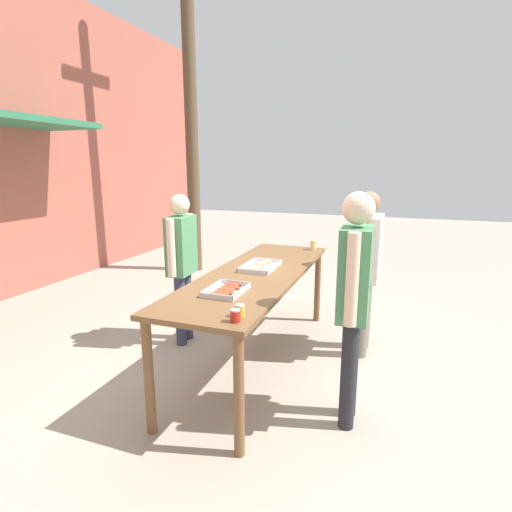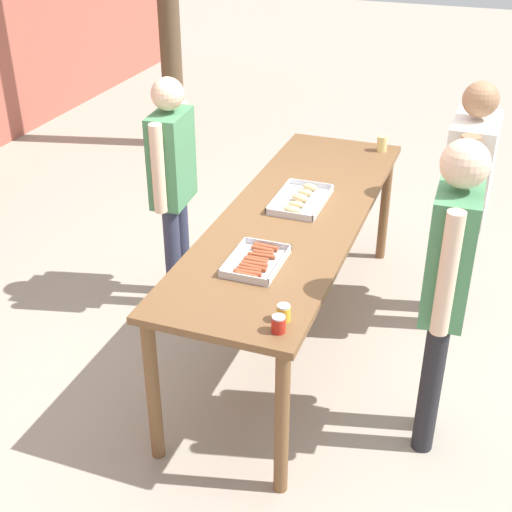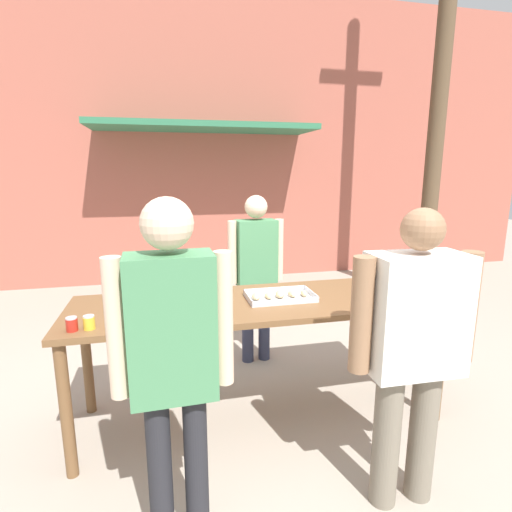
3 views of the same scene
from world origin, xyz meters
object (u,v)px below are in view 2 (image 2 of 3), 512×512
at_px(food_tray_buns, 300,200).
at_px(condiment_jar_ketchup, 284,313).
at_px(condiment_jar_mustard, 278,324).
at_px(person_customer_with_cup, 466,189).
at_px(beer_cup, 382,144).
at_px(food_tray_sausages, 256,262).
at_px(person_server_behind_table, 173,174).
at_px(person_customer_holding_hotdog, 448,274).

distance_m(food_tray_buns, condiment_jar_ketchup, 1.25).
relative_size(food_tray_buns, condiment_jar_mustard, 5.86).
relative_size(condiment_jar_mustard, person_customer_with_cup, 0.05).
bearing_deg(beer_cup, food_tray_sausages, 170.92).
height_order(food_tray_buns, person_server_behind_table, person_server_behind_table).
height_order(food_tray_buns, person_customer_holding_hotdog, person_customer_holding_hotdog).
xyz_separation_m(condiment_jar_mustard, person_customer_with_cup, (1.74, -0.63, 0.01)).
distance_m(condiment_jar_mustard, beer_cup, 2.33).
xyz_separation_m(beer_cup, person_customer_holding_hotdog, (-1.78, -0.66, 0.07)).
distance_m(condiment_jar_ketchup, person_server_behind_table, 1.70).
bearing_deg(condiment_jar_ketchup, condiment_jar_mustard, -176.04).
height_order(condiment_jar_mustard, beer_cup, beer_cup).
distance_m(condiment_jar_mustard, person_customer_with_cup, 1.85).
height_order(condiment_jar_ketchup, person_customer_with_cup, person_customer_with_cup).
height_order(condiment_jar_ketchup, person_server_behind_table, person_server_behind_table).
height_order(food_tray_sausages, food_tray_buns, food_tray_buns).
xyz_separation_m(food_tray_buns, condiment_jar_mustard, (-1.30, -0.29, 0.02)).
xyz_separation_m(person_customer_holding_hotdog, person_customer_with_cup, (1.19, 0.02, -0.07)).
xyz_separation_m(food_tray_sausages, beer_cup, (1.81, -0.29, 0.04)).
relative_size(person_server_behind_table, person_customer_holding_hotdog, 0.93).
xyz_separation_m(person_server_behind_table, person_customer_with_cup, (0.40, -1.80, -0.00)).
bearing_deg(condiment_jar_ketchup, beer_cup, -0.05).
height_order(beer_cup, person_customer_with_cup, person_customer_with_cup).
height_order(person_server_behind_table, person_customer_holding_hotdog, person_customer_holding_hotdog).
xyz_separation_m(condiment_jar_mustard, beer_cup, (2.33, 0.00, 0.01)).
bearing_deg(food_tray_buns, person_customer_holding_hotdog, -128.54).
bearing_deg(condiment_jar_ketchup, person_customer_holding_hotdog, -55.50).
bearing_deg(food_tray_buns, condiment_jar_ketchup, -166.62).
height_order(food_tray_sausages, person_customer_holding_hotdog, person_customer_holding_hotdog).
height_order(food_tray_sausages, person_server_behind_table, person_server_behind_table).
relative_size(food_tray_buns, person_customer_with_cup, 0.29).
height_order(food_tray_buns, condiment_jar_mustard, condiment_jar_mustard).
height_order(beer_cup, person_customer_holding_hotdog, person_customer_holding_hotdog).
relative_size(condiment_jar_ketchup, person_server_behind_table, 0.05).
relative_size(food_tray_sausages, person_server_behind_table, 0.24).
distance_m(beer_cup, person_customer_holding_hotdog, 1.90).
relative_size(food_tray_buns, beer_cup, 4.36).
xyz_separation_m(condiment_jar_ketchup, person_server_behind_table, (1.25, 1.16, 0.01)).
height_order(food_tray_sausages, condiment_jar_ketchup, condiment_jar_ketchup).
xyz_separation_m(food_tray_sausages, condiment_jar_mustard, (-0.52, -0.29, 0.02)).
xyz_separation_m(condiment_jar_ketchup, beer_cup, (2.24, -0.00, 0.01)).
distance_m(condiment_jar_ketchup, person_customer_with_cup, 1.77).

